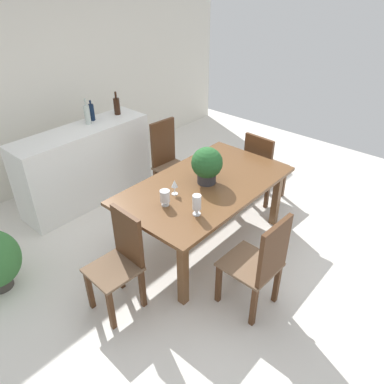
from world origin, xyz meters
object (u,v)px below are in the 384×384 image
at_px(wine_bottle_green, 117,106).
at_px(crystal_vase_left, 165,197).
at_px(chair_foot_end, 262,165).
at_px(kitchen_counter, 86,165).
at_px(crystal_vase_center_near, 197,203).
at_px(wine_bottle_clear, 92,112).
at_px(wine_bottle_dark, 87,114).
at_px(chair_head_end, 121,258).
at_px(wine_glass, 174,184).
at_px(chair_far_right, 168,158).
at_px(dining_table, 205,191).
at_px(chair_near_left, 261,262).
at_px(flower_centerpiece, 207,164).

bearing_deg(wine_bottle_green, crystal_vase_left, -116.83).
bearing_deg(chair_foot_end, wine_bottle_green, 27.98).
relative_size(chair_foot_end, kitchen_counter, 0.53).
height_order(crystal_vase_center_near, kitchen_counter, kitchen_counter).
distance_m(wine_bottle_clear, wine_bottle_dark, 0.13).
distance_m(chair_head_end, wine_glass, 0.88).
distance_m(crystal_vase_center_near, wine_glass, 0.41).
relative_size(chair_far_right, wine_bottle_dark, 3.28).
xyz_separation_m(dining_table, chair_foot_end, (1.16, 0.01, -0.15)).
height_order(chair_far_right, kitchen_counter, chair_far_right).
height_order(chair_foot_end, wine_bottle_clear, wine_bottle_clear).
relative_size(chair_near_left, kitchen_counter, 0.57).
distance_m(flower_centerpiece, kitchen_counter, 1.82).
bearing_deg(flower_centerpiece, wine_glass, 166.18).
distance_m(flower_centerpiece, crystal_vase_left, 0.60).
distance_m(wine_glass, wine_bottle_dark, 1.72).
xyz_separation_m(dining_table, crystal_vase_center_near, (-0.48, -0.29, 0.21)).
bearing_deg(chair_near_left, wine_bottle_dark, -93.82).
relative_size(dining_table, wine_bottle_clear, 7.21).
bearing_deg(chair_near_left, chair_head_end, -50.18).
relative_size(dining_table, chair_near_left, 1.86).
distance_m(chair_head_end, crystal_vase_left, 0.69).
xyz_separation_m(chair_far_right, crystal_vase_center_near, (-0.91, -1.25, 0.31)).
distance_m(chair_foot_end, chair_head_end, 2.32).
bearing_deg(crystal_vase_left, chair_head_end, -176.25).
relative_size(crystal_vase_center_near, wine_glass, 1.30).
bearing_deg(chair_foot_end, wine_glass, 89.35).
distance_m(crystal_vase_center_near, kitchen_counter, 2.06).
bearing_deg(crystal_vase_left, chair_far_right, 43.28).
distance_m(chair_near_left, wine_glass, 1.12).
bearing_deg(crystal_vase_center_near, chair_foot_end, 10.20).
xyz_separation_m(chair_head_end, wine_bottle_green, (1.49, 1.79, 0.58)).
relative_size(dining_table, chair_head_end, 1.93).
distance_m(chair_head_end, chair_far_right, 1.86).
height_order(wine_glass, kitchen_counter, kitchen_counter).
height_order(chair_head_end, chair_far_right, chair_far_right).
height_order(chair_near_left, kitchen_counter, chair_near_left).
xyz_separation_m(dining_table, crystal_vase_left, (-0.56, 0.03, 0.18)).
distance_m(chair_far_right, kitchen_counter, 1.06).
xyz_separation_m(wine_glass, wine_bottle_dark, (0.22, 1.69, 0.25)).
bearing_deg(flower_centerpiece, chair_foot_end, -0.18).
relative_size(chair_near_left, crystal_vase_left, 6.33).
bearing_deg(wine_glass, wine_bottle_clear, 79.25).
bearing_deg(crystal_vase_center_near, kitchen_counter, 85.08).
height_order(chair_head_end, wine_bottle_clear, wine_bottle_clear).
xyz_separation_m(chair_near_left, wine_bottle_dark, (0.29, 2.76, 0.57)).
relative_size(flower_centerpiece, wine_bottle_green, 1.29).
bearing_deg(chair_head_end, wine_bottle_clear, 151.43).
bearing_deg(wine_bottle_green, chair_head_end, -129.78).
height_order(chair_foot_end, chair_far_right, chair_far_right).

